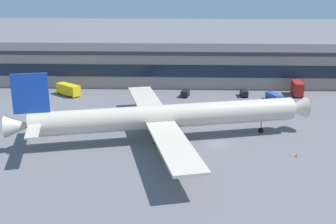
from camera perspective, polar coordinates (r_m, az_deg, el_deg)
name	(u,v)px	position (r m, az deg, el deg)	size (l,w,h in m)	color
ground_plane	(218,144)	(91.11, 6.68, -4.22)	(600.00, 600.00, 0.00)	slate
terminal_building	(206,66)	(142.53, 5.12, 6.15)	(181.51, 18.03, 11.90)	gray
airliner	(163,117)	(90.94, -0.68, -0.62)	(64.08, 55.78, 15.75)	beige
belt_loader	(274,97)	(125.92, 13.92, 1.99)	(4.03, 6.70, 1.95)	#2651A5
fuel_truck	(69,89)	(130.88, -13.04, 2.95)	(8.29, 7.47, 3.35)	yellow
baggage_tug	(185,93)	(126.31, 2.28, 2.50)	(2.80, 3.97, 1.85)	black
catering_truck	(297,88)	(133.32, 16.75, 3.10)	(3.05, 7.35, 4.15)	red
follow_me_car	(244,93)	(128.65, 10.05, 2.52)	(2.09, 4.44, 1.85)	black
stair_truck	(32,91)	(131.33, -17.58, 2.68)	(6.16, 5.66, 3.55)	gray
traffic_cone_0	(177,166)	(79.32, 1.14, -7.18)	(0.57, 0.57, 0.71)	#F2590C
traffic_cone_1	(297,155)	(87.62, 16.68, -5.50)	(0.58, 0.58, 0.72)	#F2590C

